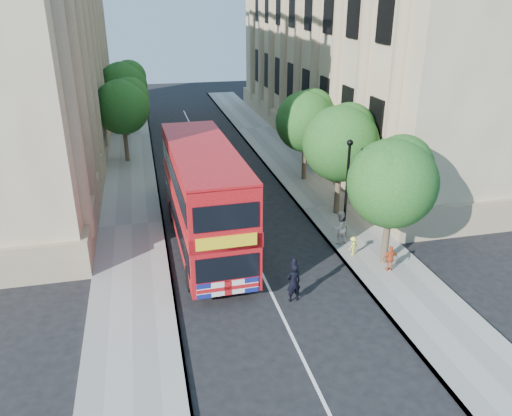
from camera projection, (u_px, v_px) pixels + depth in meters
ground at (283, 316)px, 19.62m from camera, size 120.00×120.00×0.00m
pavement_right at (329, 207)px, 29.78m from camera, size 3.50×80.00×0.12m
pavement_left at (132, 225)px, 27.36m from camera, size 3.50×80.00×0.12m
building_right at (367, 32)px, 40.56m from camera, size 12.00×38.00×18.00m
building_left at (0, 38)px, 34.77m from camera, size 12.00×38.00×18.00m
tree_right_near at (393, 178)px, 21.92m from camera, size 4.00×4.00×6.08m
tree_right_mid at (342, 139)px, 27.23m from camera, size 4.20×4.20×6.37m
tree_right_far at (306, 118)px, 32.66m from camera, size 4.00×4.00×6.15m
tree_left_far at (122, 104)px, 36.42m from camera, size 4.00×4.00×6.30m
tree_left_back at (123, 83)px, 43.49m from camera, size 4.20×4.20×6.65m
lamp_post at (346, 193)px, 25.08m from camera, size 0.32×0.32×5.16m
double_decker_bus at (204, 195)px, 24.06m from camera, size 3.17×11.00×5.05m
box_van at (196, 179)px, 30.06m from camera, size 2.28×5.43×3.09m
police_constable at (294, 283)px, 20.34m from camera, size 0.67×0.49×1.70m
woman_pedestrian at (340, 227)px, 24.94m from camera, size 0.98×0.85×1.72m
child_a at (390, 258)px, 22.49m from camera, size 0.73×0.35×1.22m
child_b at (353, 246)px, 23.94m from camera, size 0.70×0.60×0.94m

